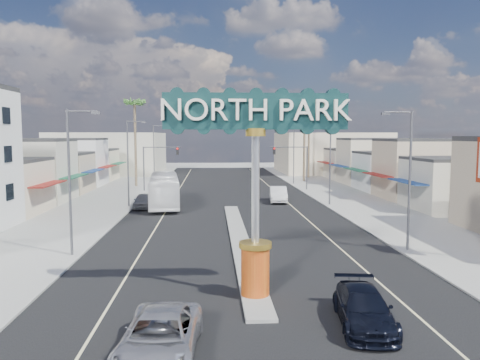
{
  "coord_description": "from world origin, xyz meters",
  "views": [
    {
      "loc": [
        -1.97,
        -18.82,
        7.43
      ],
      "look_at": [
        -0.09,
        11.99,
        4.5
      ],
      "focal_mm": 35.0,
      "sensor_mm": 36.0,
      "label": 1
    }
  ],
  "objects": [
    {
      "name": "storefront_row_left",
      "position": [
        -24.0,
        43.0,
        3.0
      ],
      "size": [
        12.0,
        42.0,
        6.0
      ],
      "primitive_type": "cube",
      "color": "beige",
      "rests_on": "ground"
    },
    {
      "name": "city_bus",
      "position": [
        -7.0,
        30.64,
        1.73
      ],
      "size": [
        4.1,
        12.62,
        3.45
      ],
      "primitive_type": "imported",
      "rotation": [
        0.0,
        0.0,
        0.1
      ],
      "color": "white",
      "rests_on": "ground"
    },
    {
      "name": "streetlight_l_mid",
      "position": [
        -10.43,
        30.0,
        5.07
      ],
      "size": [
        2.03,
        0.22,
        9.0
      ],
      "color": "#47474C",
      "rests_on": "ground"
    },
    {
      "name": "backdrop_far_right",
      "position": [
        22.0,
        75.0,
        4.0
      ],
      "size": [
        20.0,
        20.0,
        8.0
      ],
      "primitive_type": "cube",
      "color": "beige",
      "rests_on": "ground"
    },
    {
      "name": "car_parked_left",
      "position": [
        -9.0,
        29.35,
        0.76
      ],
      "size": [
        1.89,
        4.49,
        1.52
      ],
      "primitive_type": "imported",
      "rotation": [
        0.0,
        0.0,
        0.02
      ],
      "color": "slate",
      "rests_on": "ground"
    },
    {
      "name": "backdrop_far_left",
      "position": [
        -22.0,
        75.0,
        4.0
      ],
      "size": [
        20.0,
        20.0,
        8.0
      ],
      "primitive_type": "cube",
      "color": "#B7B29E",
      "rests_on": "ground"
    },
    {
      "name": "streetlight_r_far",
      "position": [
        10.43,
        52.0,
        5.07
      ],
      "size": [
        2.03,
        0.22,
        9.0
      ],
      "color": "#47474C",
      "rests_on": "ground"
    },
    {
      "name": "car_parked_right",
      "position": [
        5.5,
        32.96,
        0.87
      ],
      "size": [
        2.31,
        5.43,
        1.74
      ],
      "primitive_type": "imported",
      "rotation": [
        0.0,
        0.0,
        -0.09
      ],
      "color": "silver",
      "rests_on": "ground"
    },
    {
      "name": "sidewalk_left",
      "position": [
        -14.0,
        30.0,
        0.06
      ],
      "size": [
        8.0,
        120.0,
        0.12
      ],
      "primitive_type": "cube",
      "color": "gray",
      "rests_on": "ground"
    },
    {
      "name": "streetlight_l_far",
      "position": [
        -10.43,
        52.0,
        5.07
      ],
      "size": [
        2.03,
        0.22,
        9.0
      ],
      "color": "#47474C",
      "rests_on": "ground"
    },
    {
      "name": "suv_right",
      "position": [
        3.95,
        -1.43,
        0.71
      ],
      "size": [
        2.61,
        5.13,
        1.43
      ],
      "primitive_type": "imported",
      "rotation": [
        0.0,
        0.0,
        -0.13
      ],
      "color": "black",
      "rests_on": "ground"
    },
    {
      "name": "road",
      "position": [
        0.0,
        30.0,
        0.01
      ],
      "size": [
        20.0,
        120.0,
        0.01
      ],
      "primitive_type": "cube",
      "color": "black",
      "rests_on": "ground"
    },
    {
      "name": "storefront_row_right",
      "position": [
        24.0,
        43.0,
        3.0
      ],
      "size": [
        12.0,
        42.0,
        6.0
      ],
      "primitive_type": "cube",
      "color": "#B7B29E",
      "rests_on": "ground"
    },
    {
      "name": "palm_right_far",
      "position": [
        15.0,
        62.0,
        12.39
      ],
      "size": [
        2.6,
        2.6,
        14.1
      ],
      "color": "brown",
      "rests_on": "ground"
    },
    {
      "name": "palm_right_mid",
      "position": [
        13.0,
        56.0,
        10.6
      ],
      "size": [
        2.6,
        2.6,
        12.1
      ],
      "color": "brown",
      "rests_on": "ground"
    },
    {
      "name": "traffic_signal_left",
      "position": [
        -9.18,
        43.99,
        4.27
      ],
      "size": [
        5.09,
        0.45,
        6.0
      ],
      "color": "#47474C",
      "rests_on": "ground"
    },
    {
      "name": "sidewalk_right",
      "position": [
        14.0,
        30.0,
        0.06
      ],
      "size": [
        8.0,
        120.0,
        0.12
      ],
      "primitive_type": "cube",
      "color": "gray",
      "rests_on": "ground"
    },
    {
      "name": "streetlight_l_near",
      "position": [
        -10.43,
        10.0,
        5.07
      ],
      "size": [
        2.03,
        0.22,
        9.0
      ],
      "color": "#47474C",
      "rests_on": "ground"
    },
    {
      "name": "traffic_signal_right",
      "position": [
        9.18,
        43.99,
        4.27
      ],
      "size": [
        5.09,
        0.45,
        6.0
      ],
      "color": "#47474C",
      "rests_on": "ground"
    },
    {
      "name": "streetlight_r_near",
      "position": [
        10.43,
        10.0,
        5.07
      ],
      "size": [
        2.03,
        0.22,
        9.0
      ],
      "color": "#47474C",
      "rests_on": "ground"
    },
    {
      "name": "suv_left",
      "position": [
        -3.73,
        -3.71,
        0.76
      ],
      "size": [
        2.85,
        5.59,
        1.51
      ],
      "primitive_type": "imported",
      "rotation": [
        0.0,
        0.0,
        -0.06
      ],
      "color": "#B3B2B7",
      "rests_on": "ground"
    },
    {
      "name": "ground",
      "position": [
        0.0,
        30.0,
        0.0
      ],
      "size": [
        160.0,
        160.0,
        0.0
      ],
      "primitive_type": "plane",
      "color": "gray",
      "rests_on": "ground"
    },
    {
      "name": "gateway_sign",
      "position": [
        0.0,
        1.98,
        5.93
      ],
      "size": [
        8.2,
        1.5,
        9.15
      ],
      "color": "red",
      "rests_on": "median_island"
    },
    {
      "name": "median_island",
      "position": [
        0.0,
        14.0,
        0.08
      ],
      "size": [
        1.3,
        30.0,
        0.16
      ],
      "primitive_type": "cube",
      "color": "gray",
      "rests_on": "ground"
    },
    {
      "name": "streetlight_r_mid",
      "position": [
        10.43,
        30.0,
        5.07
      ],
      "size": [
        2.03,
        0.22,
        9.0
      ],
      "color": "#47474C",
      "rests_on": "ground"
    },
    {
      "name": "palm_left_far",
      "position": [
        -13.0,
        50.0,
        11.5
      ],
      "size": [
        2.6,
        2.6,
        13.1
      ],
      "color": "brown",
      "rests_on": "ground"
    }
  ]
}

